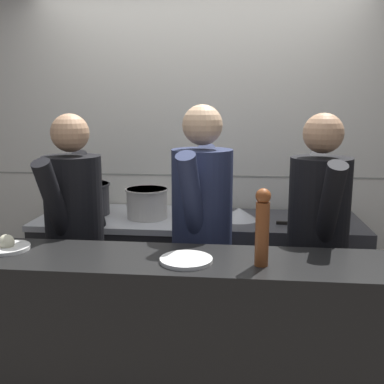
% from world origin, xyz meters
% --- Properties ---
extents(wall_back_tiled, '(8.00, 0.06, 2.60)m').
position_xyz_m(wall_back_tiled, '(0.00, 1.32, 1.30)').
color(wall_back_tiled, silver).
rests_on(wall_back_tiled, ground_plane).
extents(oven_range, '(1.10, 0.71, 0.91)m').
position_xyz_m(oven_range, '(-0.55, 0.92, 0.46)').
color(oven_range, '#232326').
rests_on(oven_range, ground_plane).
extents(prep_counter, '(1.13, 0.65, 0.90)m').
position_xyz_m(prep_counter, '(0.58, 0.92, 0.45)').
color(prep_counter, '#38383D').
rests_on(prep_counter, ground_plane).
extents(pass_counter, '(2.80, 0.45, 0.99)m').
position_xyz_m(pass_counter, '(0.03, -0.17, 0.49)').
color(pass_counter, black).
rests_on(pass_counter, ground_plane).
extents(stock_pot, '(0.35, 0.35, 0.22)m').
position_xyz_m(stock_pot, '(-0.79, 0.93, 1.03)').
color(stock_pot, '#2D2D33').
rests_on(stock_pot, oven_range).
extents(sauce_pot, '(0.30, 0.30, 0.21)m').
position_xyz_m(sauce_pot, '(-0.34, 0.87, 1.02)').
color(sauce_pot, beige).
rests_on(sauce_pot, oven_range).
extents(mixing_bowl_steel, '(0.26, 0.26, 0.08)m').
position_xyz_m(mixing_bowl_steel, '(0.31, 0.91, 0.95)').
color(mixing_bowl_steel, '#B7BABF').
rests_on(mixing_bowl_steel, prep_counter).
extents(chefs_knife, '(0.40, 0.06, 0.02)m').
position_xyz_m(chefs_knife, '(0.72, 0.80, 0.91)').
color(chefs_knife, '#B7BABF').
rests_on(chefs_knife, prep_counter).
extents(plated_dish_main, '(0.22, 0.22, 0.08)m').
position_xyz_m(plated_dish_main, '(-0.83, -0.14, 1.01)').
color(plated_dish_main, white).
rests_on(plated_dish_main, pass_counter).
extents(plated_dish_appetiser, '(0.24, 0.24, 0.02)m').
position_xyz_m(plated_dish_appetiser, '(0.07, -0.22, 1.00)').
color(plated_dish_appetiser, white).
rests_on(plated_dish_appetiser, pass_counter).
extents(pepper_mill, '(0.07, 0.07, 0.35)m').
position_xyz_m(pepper_mill, '(0.41, -0.23, 1.17)').
color(pepper_mill, brown).
rests_on(pepper_mill, pass_counter).
extents(chef_head_cook, '(0.38, 0.72, 1.64)m').
position_xyz_m(chef_head_cook, '(-0.65, 0.31, 0.91)').
color(chef_head_cook, black).
rests_on(chef_head_cook, ground_plane).
extents(chef_sous, '(0.40, 0.74, 1.69)m').
position_xyz_m(chef_sous, '(0.09, 0.33, 0.94)').
color(chef_sous, black).
rests_on(chef_sous, ground_plane).
extents(chef_line, '(0.36, 0.72, 1.65)m').
position_xyz_m(chef_line, '(0.75, 0.34, 0.92)').
color(chef_line, black).
rests_on(chef_line, ground_plane).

